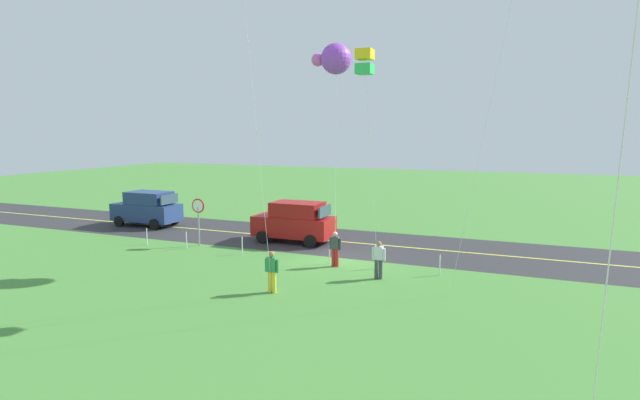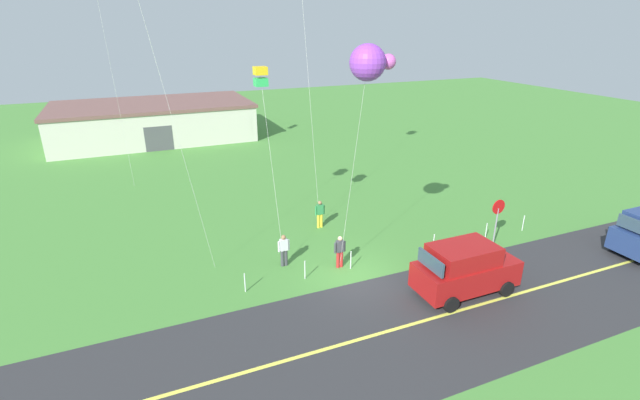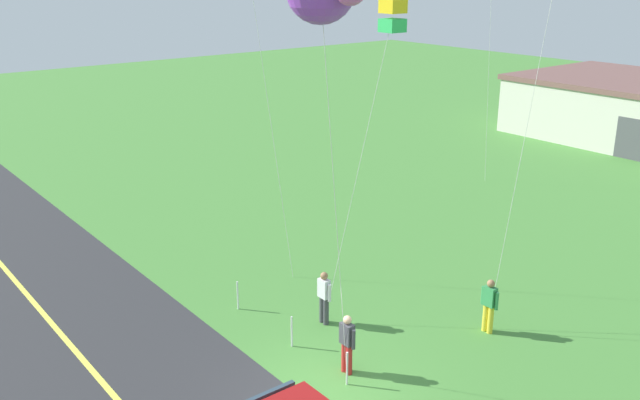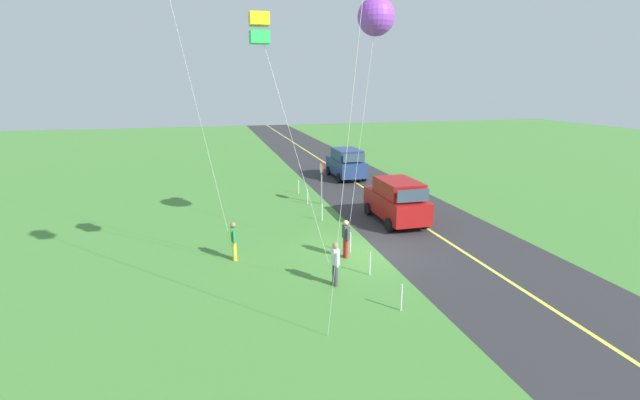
{
  "view_description": "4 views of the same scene",
  "coord_description": "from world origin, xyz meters",
  "px_view_note": "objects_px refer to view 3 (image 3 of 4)",
  "views": [
    {
      "loc": [
        -8.25,
        21.98,
        6.04
      ],
      "look_at": [
        -0.9,
        4.19,
        3.46
      ],
      "focal_mm": 28.45,
      "sensor_mm": 36.0,
      "label": 1
    },
    {
      "loc": [
        -8.54,
        -15.87,
        10.8
      ],
      "look_at": [
        -0.57,
        2.88,
        2.77
      ],
      "focal_mm": 25.47,
      "sensor_mm": 36.0,
      "label": 2
    },
    {
      "loc": [
        11.18,
        -8.91,
        9.77
      ],
      "look_at": [
        -2.04,
        1.52,
        4.06
      ],
      "focal_mm": 38.87,
      "sensor_mm": 36.0,
      "label": 3
    },
    {
      "loc": [
        -16.29,
        6.29,
        6.91
      ],
      "look_at": [
        -0.02,
        2.05,
        2.43
      ],
      "focal_mm": 24.45,
      "sensor_mm": 36.0,
      "label": 4
    }
  ],
  "objects_px": {
    "person_adult_companion": "(324,296)",
    "kite_blue_mid": "(392,17)",
    "person_adult_near": "(347,342)",
    "person_child_watcher": "(489,304)"
  },
  "relations": [
    {
      "from": "kite_blue_mid",
      "to": "person_adult_companion",
      "type": "bearing_deg",
      "value": -88.57
    },
    {
      "from": "person_adult_near",
      "to": "person_child_watcher",
      "type": "relative_size",
      "value": 1.0
    },
    {
      "from": "person_adult_companion",
      "to": "kite_blue_mid",
      "type": "height_order",
      "value": "kite_blue_mid"
    },
    {
      "from": "person_adult_companion",
      "to": "kite_blue_mid",
      "type": "bearing_deg",
      "value": -42.76
    },
    {
      "from": "person_adult_companion",
      "to": "kite_blue_mid",
      "type": "xyz_separation_m",
      "value": [
        -0.06,
        2.39,
        7.6
      ]
    },
    {
      "from": "person_adult_near",
      "to": "kite_blue_mid",
      "type": "distance_m",
      "value": 8.73
    },
    {
      "from": "person_adult_companion",
      "to": "person_child_watcher",
      "type": "distance_m",
      "value": 4.61
    },
    {
      "from": "person_adult_companion",
      "to": "person_child_watcher",
      "type": "xyz_separation_m",
      "value": [
        3.23,
        3.29,
        0.0
      ]
    },
    {
      "from": "person_adult_near",
      "to": "kite_blue_mid",
      "type": "relative_size",
      "value": 0.18
    },
    {
      "from": "person_adult_companion",
      "to": "person_child_watcher",
      "type": "bearing_deg",
      "value": -88.67
    }
  ]
}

